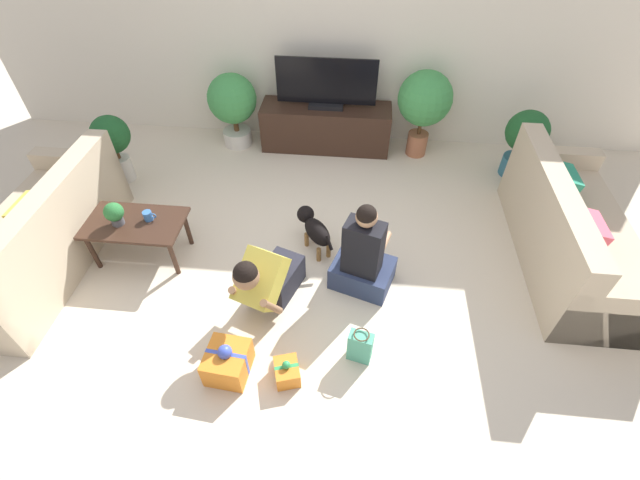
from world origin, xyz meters
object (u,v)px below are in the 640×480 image
at_px(potted_plant_back_left, 233,103).
at_px(person_sitting, 363,259).
at_px(sofa_right, 570,234).
at_px(person_kneeling, 267,278).
at_px(gift_box_b, 228,362).
at_px(tv_console, 326,127).
at_px(sofa_left, 39,239).
at_px(potted_plant_corner_right, 525,138).
at_px(tabletop_plant, 114,213).
at_px(potted_plant_corner_left, 112,140).
at_px(dog, 314,228).
at_px(mug, 148,216).
at_px(gift_box_a, 287,372).
at_px(potted_plant_back_right, 424,102).
at_px(tv, 327,86).
at_px(gift_bag_a, 360,346).
at_px(coffee_table, 136,226).

distance_m(potted_plant_back_left, person_sitting, 2.77).
distance_m(sofa_right, person_kneeling, 2.80).
xyz_separation_m(potted_plant_back_left, gift_box_b, (0.69, -3.17, -0.44)).
relative_size(tv_console, gift_box_b, 4.51).
relative_size(sofa_left, potted_plant_corner_right, 2.50).
bearing_deg(tabletop_plant, potted_plant_corner_left, 116.01).
relative_size(person_sitting, dog, 1.89).
relative_size(person_kneeling, mug, 6.56).
xyz_separation_m(tv_console, gift_box_a, (0.00, -3.23, -0.19)).
height_order(potted_plant_back_left, tabletop_plant, potted_plant_back_left).
height_order(potted_plant_back_right, person_kneeling, potted_plant_back_right).
height_order(tv, potted_plant_back_right, tv).
bearing_deg(tabletop_plant, tv_console, 51.71).
distance_m(potted_plant_corner_left, gift_box_b, 2.95).
height_order(tv, potted_plant_back_left, tv).
bearing_deg(tv_console, sofa_left, -136.68).
relative_size(person_sitting, tabletop_plant, 4.26).
bearing_deg(sofa_left, gift_bag_a, 76.25).
relative_size(tv, potted_plant_corner_left, 1.48).
distance_m(sofa_right, person_sitting, 1.96).
bearing_deg(person_sitting, coffee_table, 13.40).
distance_m(person_kneeling, gift_box_b, 0.72).
xyz_separation_m(person_sitting, dog, (-0.47, 0.42, -0.08)).
height_order(coffee_table, potted_plant_back_left, potted_plant_back_left).
bearing_deg(gift_bag_a, potted_plant_back_left, 119.58).
bearing_deg(potted_plant_corner_right, mug, -155.54).
bearing_deg(gift_box_a, potted_plant_corner_right, 51.61).
bearing_deg(tabletop_plant, person_kneeling, -16.47).
xyz_separation_m(potted_plant_corner_right, mug, (-3.70, -1.68, -0.01)).
relative_size(coffee_table, tv_console, 0.56).
relative_size(person_kneeling, gift_bag_a, 2.43).
distance_m(potted_plant_back_left, potted_plant_corner_right, 3.42).
xyz_separation_m(gift_box_a, mug, (-1.43, 1.18, 0.40)).
xyz_separation_m(gift_box_b, tabletop_plant, (-1.24, 1.09, 0.43)).
bearing_deg(gift_box_a, sofa_right, 32.02).
relative_size(coffee_table, gift_box_b, 2.52).
relative_size(sofa_right, gift_box_a, 7.83).
relative_size(tv, potted_plant_back_left, 1.28).
bearing_deg(gift_box_a, gift_box_b, 178.84).
height_order(tv, gift_bag_a, tv).
bearing_deg(potted_plant_back_right, potted_plant_corner_right, -16.15).
relative_size(potted_plant_back_left, gift_box_a, 3.59).
height_order(sofa_right, person_kneeling, sofa_right).
relative_size(potted_plant_back_left, gift_bag_a, 2.83).
height_order(sofa_left, potted_plant_back_right, potted_plant_back_right).
bearing_deg(tv_console, potted_plant_corner_left, -157.65).
bearing_deg(potted_plant_back_left, tv_console, 2.51).
distance_m(tv_console, tabletop_plant, 2.74).
bearing_deg(potted_plant_corner_right, tv_console, 170.59).
distance_m(sofa_right, gift_box_b, 3.23).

